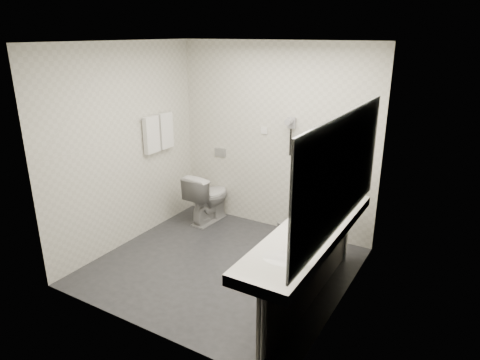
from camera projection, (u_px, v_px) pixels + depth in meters
The scene contains 31 objects.
floor at pixel (222, 266), 4.97m from camera, with size 2.80×2.80×0.00m, color #25262A.
ceiling at pixel (219, 42), 4.14m from camera, with size 2.80×2.80×0.00m, color silver.
wall_back at pixel (274, 139), 5.61m from camera, with size 2.80×2.80×0.00m, color beige.
wall_front at pixel (135, 204), 3.50m from camera, with size 2.80×2.80×0.00m, color beige.
wall_left at pixel (126, 147), 5.23m from camera, with size 2.60×2.60×0.00m, color beige.
wall_right at pixel (349, 187), 3.88m from camera, with size 2.60×2.60×0.00m, color beige.
vanity_counter at pixel (310, 233), 4.00m from camera, with size 0.55×2.20×0.10m, color silver.
vanity_panel at pixel (310, 273), 4.13m from camera, with size 0.03×2.15×0.75m, color gray.
vanity_post_near at pixel (263, 336), 3.27m from camera, with size 0.06×0.06×0.75m, color silver.
vanity_post_far at pixel (346, 232), 4.96m from camera, with size 0.06×0.06×0.75m, color silver.
mirror at pixel (342, 172), 3.66m from camera, with size 0.02×2.20×1.05m, color #B2BCC6.
basin_near at pixel (280, 260), 3.46m from camera, with size 0.40×0.31×0.05m, color silver.
basin_far at pixel (333, 206), 4.52m from camera, with size 0.40×0.31×0.05m, color silver.
faucet_near at pixel (303, 256), 3.34m from camera, with size 0.04×0.04×0.15m, color silver.
faucet_far at pixel (352, 202), 4.40m from camera, with size 0.04×0.04×0.15m, color silver.
soap_bottle_a at pixel (317, 224), 3.95m from camera, with size 0.05×0.05×0.10m, color beige.
soap_bottle_b at pixel (323, 217), 4.10m from camera, with size 0.08×0.08×0.11m, color beige.
soap_bottle_c at pixel (327, 224), 3.93m from camera, with size 0.04×0.04×0.11m, color beige.
glass_left at pixel (329, 217), 4.08m from camera, with size 0.06×0.06×0.11m, color silver.
toilet at pixel (208, 197), 6.06m from camera, with size 0.41×0.72×0.73m, color silver.
flush_plate at pixel (220, 152), 6.11m from camera, with size 0.18×0.02×0.12m, color #B2B5BA.
pedal_bin at pixel (284, 232), 5.52m from camera, with size 0.19×0.19×0.26m, color #B2B5BA.
bin_lid at pixel (285, 222), 5.47m from camera, with size 0.19×0.19×0.01m, color #B2B5BA.
towel_rail at pixel (157, 116), 5.55m from camera, with size 0.02×0.02×0.62m, color silver.
towel_near at pixel (151, 135), 5.51m from camera, with size 0.07×0.24×0.48m, color white.
towel_far at pixel (165, 131), 5.74m from camera, with size 0.07×0.24×0.48m, color white.
dryer_cradle at pixel (292, 123), 5.39m from camera, with size 0.10×0.04×0.14m, color gray.
dryer_barrel at pixel (289, 121), 5.32m from camera, with size 0.08×0.08×0.14m, color gray.
dryer_cord at pixel (290, 142), 5.46m from camera, with size 0.02×0.02×0.35m, color black.
switch_plate_a at pixel (264, 131), 5.64m from camera, with size 0.09×0.02×0.09m, color silver.
switch_plate_b at pixel (314, 137), 5.31m from camera, with size 0.09×0.02×0.09m, color silver.
Camera 1 is at (2.40, -3.65, 2.60)m, focal length 31.81 mm.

